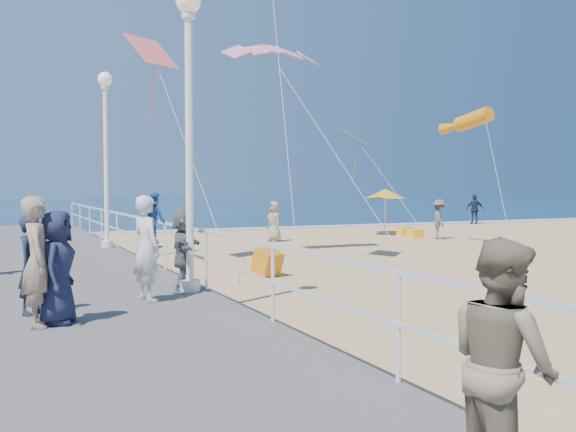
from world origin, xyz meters
name	(u,v)px	position (x,y,z in m)	size (l,w,h in m)	color
ground	(433,292)	(0.00, 0.00, 0.00)	(160.00, 160.00, 0.00)	tan
ocean	(74,206)	(0.00, 65.00, 0.01)	(160.00, 90.00, 0.05)	#0C2A48
surf_line	(179,231)	(0.00, 20.50, 0.03)	(160.00, 1.20, 0.04)	white
boardwalk	(64,312)	(-7.50, 0.00, 0.20)	(5.00, 44.00, 0.40)	#68625E
railing	(206,243)	(-5.05, 0.00, 1.25)	(0.05, 42.00, 0.55)	white
lamp_post_mid	(189,107)	(-5.35, 0.00, 3.66)	(0.44, 0.44, 5.32)	white
lamp_post_far	(106,140)	(-5.35, 9.00, 3.66)	(0.44, 0.44, 5.32)	white
woman_holding_toddler	(147,248)	(-6.27, -0.68, 1.26)	(0.63, 0.41, 1.72)	silver
toddler_held	(154,220)	(-6.12, -0.53, 1.72)	(0.45, 0.35, 0.93)	blue
spectator_0	(32,265)	(-8.02, -1.03, 1.12)	(0.53, 0.35, 1.45)	#171F34
spectator_1	(503,364)	(-5.72, -8.07, 1.18)	(0.76, 0.59, 1.56)	#806F58
spectator_4	(57,267)	(-7.75, -1.90, 1.17)	(0.75, 0.49, 1.54)	#1B1F3C
spectator_5	(184,249)	(-5.40, 0.21, 1.14)	(1.37, 0.43, 1.47)	slate
spectator_6	(38,262)	(-8.00, -1.96, 1.27)	(0.63, 0.42, 1.74)	gray
beach_walker_a	(439,219)	(8.83, 11.05, 0.86)	(1.10, 0.64, 1.71)	#545358
beach_walker_b	(475,209)	(17.73, 19.02, 0.89)	(1.04, 0.43, 1.77)	#1C213E
beach_walker_c	(274,221)	(1.96, 12.96, 0.83)	(0.81, 0.53, 1.65)	gray
box_kite	(267,265)	(-2.29, 3.69, 0.30)	(0.55, 0.55, 0.60)	#D14A0C
beach_umbrella	(385,194)	(8.61, 14.86, 1.91)	(1.90, 1.90, 2.14)	white
beach_chair_left	(415,234)	(8.18, 11.88, 0.20)	(0.55, 0.55, 0.40)	yellow
beach_chair_right	(405,231)	(8.66, 13.33, 0.20)	(0.55, 0.55, 0.40)	yellow
kite_parafoil	(273,49)	(-0.20, 8.09, 6.68)	(3.27, 0.90, 0.30)	#C2164B
kite_windsock	(474,119)	(7.66, 7.64, 4.73)	(0.56, 0.56, 2.41)	orange
kite_diamond_pink	(152,52)	(-4.38, 7.05, 6.04)	(1.29, 1.29, 0.02)	#F85B5C
kite_diamond_green	(355,137)	(5.91, 13.18, 4.41)	(1.36, 1.36, 0.02)	green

